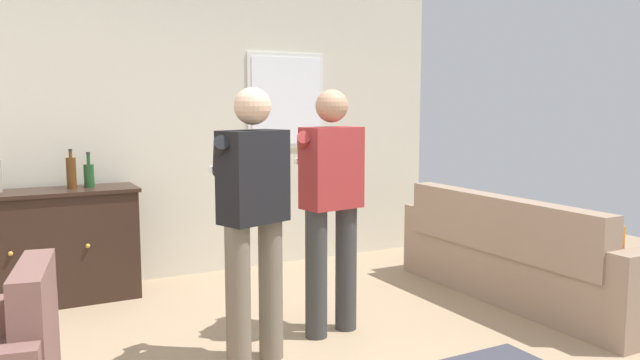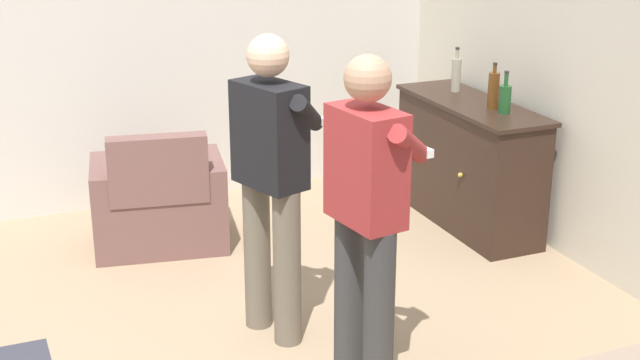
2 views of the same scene
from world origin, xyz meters
The scene contains 8 objects.
wall_side_left centered at (-2.66, 0.00, 1.40)m, with size 0.12×5.20×2.80m, color silver.
armchair centered at (-1.70, 0.14, 0.29)m, with size 0.78×0.98×0.85m.
sideboard_cabinet centered at (-1.26, 2.30, 0.46)m, with size 1.39×0.49×0.91m.
bottle_wine_green centered at (-1.59, 2.36, 1.04)m, with size 0.07×0.07×0.33m.
bottle_liquor_amber centered at (-1.06, 2.33, 1.04)m, with size 0.08×0.08×0.32m.
bottle_spirits_clear centered at (-0.92, 2.34, 1.01)m, with size 0.08×0.08×0.29m.
person_standing_left centered at (-0.26, 0.44, 0.94)m, with size 0.53×0.52×1.68m.
person_standing_right centered at (0.41, 0.68, 0.94)m, with size 0.55×0.50×1.68m.
Camera 2 is at (3.94, -1.04, 2.45)m, focal length 50.00 mm.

